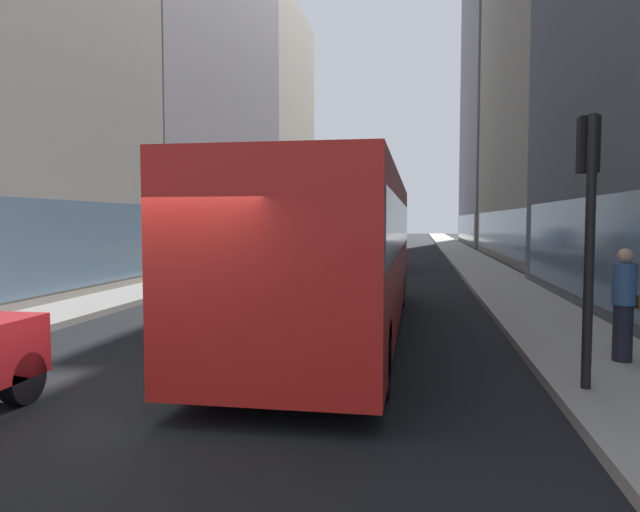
{
  "coord_description": "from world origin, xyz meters",
  "views": [
    {
      "loc": [
        2.81,
        -6.32,
        2.25
      ],
      "look_at": [
        0.48,
        7.31,
        1.4
      ],
      "focal_mm": 32.34,
      "sensor_mm": 36.0,
      "label": 1
    }
  ],
  "objects_px": {
    "dalmatian_dog": "(184,343)",
    "traffic_light_near": "(589,206)",
    "transit_bus": "(337,244)",
    "car_yellow_taxi": "(292,252)",
    "pedestrian_with_handbag": "(624,304)",
    "car_blue_hatchback": "(373,237)",
    "car_silver_sedan": "(351,244)",
    "car_white_van": "(382,252)"
  },
  "relations": [
    {
      "from": "dalmatian_dog",
      "to": "traffic_light_near",
      "type": "relative_size",
      "value": 0.28
    },
    {
      "from": "transit_bus",
      "to": "car_yellow_taxi",
      "type": "bearing_deg",
      "value": 106.05
    },
    {
      "from": "dalmatian_dog",
      "to": "pedestrian_with_handbag",
      "type": "bearing_deg",
      "value": 13.69
    },
    {
      "from": "car_blue_hatchback",
      "to": "car_silver_sedan",
      "type": "bearing_deg",
      "value": -90.0
    },
    {
      "from": "car_yellow_taxi",
      "to": "car_silver_sedan",
      "type": "relative_size",
      "value": 1.03
    },
    {
      "from": "car_yellow_taxi",
      "to": "pedestrian_with_handbag",
      "type": "xyz_separation_m",
      "value": [
        8.65,
        -16.18,
        0.19
      ]
    },
    {
      "from": "pedestrian_with_handbag",
      "to": "traffic_light_near",
      "type": "relative_size",
      "value": 0.5
    },
    {
      "from": "car_silver_sedan",
      "to": "pedestrian_with_handbag",
      "type": "relative_size",
      "value": 2.73
    },
    {
      "from": "pedestrian_with_handbag",
      "to": "traffic_light_near",
      "type": "xyz_separation_m",
      "value": [
        -0.95,
        -1.51,
        1.42
      ]
    },
    {
      "from": "dalmatian_dog",
      "to": "traffic_light_near",
      "type": "distance_m",
      "value": 5.69
    },
    {
      "from": "car_yellow_taxi",
      "to": "pedestrian_with_handbag",
      "type": "relative_size",
      "value": 2.83
    },
    {
      "from": "car_yellow_taxi",
      "to": "car_blue_hatchback",
      "type": "xyz_separation_m",
      "value": [
        1.6,
        26.07,
        -0.0
      ]
    },
    {
      "from": "transit_bus",
      "to": "pedestrian_with_handbag",
      "type": "xyz_separation_m",
      "value": [
        4.65,
        -2.28,
        -0.76
      ]
    },
    {
      "from": "car_silver_sedan",
      "to": "car_blue_hatchback",
      "type": "bearing_deg",
      "value": 90.0
    },
    {
      "from": "transit_bus",
      "to": "pedestrian_with_handbag",
      "type": "relative_size",
      "value": 6.82
    },
    {
      "from": "transit_bus",
      "to": "car_white_van",
      "type": "distance_m",
      "value": 14.65
    },
    {
      "from": "car_blue_hatchback",
      "to": "traffic_light_near",
      "type": "bearing_deg",
      "value": -82.06
    },
    {
      "from": "car_silver_sedan",
      "to": "traffic_light_near",
      "type": "bearing_deg",
      "value": -77.21
    },
    {
      "from": "car_yellow_taxi",
      "to": "car_blue_hatchback",
      "type": "relative_size",
      "value": 1.12
    },
    {
      "from": "transit_bus",
      "to": "car_blue_hatchback",
      "type": "relative_size",
      "value": 2.71
    },
    {
      "from": "car_yellow_taxi",
      "to": "car_white_van",
      "type": "height_order",
      "value": "same"
    },
    {
      "from": "car_yellow_taxi",
      "to": "car_white_van",
      "type": "xyz_separation_m",
      "value": [
        4.0,
        0.72,
        0.0
      ]
    },
    {
      "from": "car_silver_sedan",
      "to": "car_white_van",
      "type": "distance_m",
      "value": 8.79
    },
    {
      "from": "car_yellow_taxi",
      "to": "dalmatian_dog",
      "type": "distance_m",
      "value": 17.87
    },
    {
      "from": "car_silver_sedan",
      "to": "car_blue_hatchback",
      "type": "relative_size",
      "value": 1.08
    },
    {
      "from": "transit_bus",
      "to": "car_white_van",
      "type": "xyz_separation_m",
      "value": [
        0.0,
        14.62,
        -0.95
      ]
    },
    {
      "from": "transit_bus",
      "to": "pedestrian_with_handbag",
      "type": "bearing_deg",
      "value": -26.12
    },
    {
      "from": "transit_bus",
      "to": "dalmatian_dog",
      "type": "bearing_deg",
      "value": -113.48
    },
    {
      "from": "car_blue_hatchback",
      "to": "pedestrian_with_handbag",
      "type": "xyz_separation_m",
      "value": [
        7.05,
        -42.26,
        0.19
      ]
    },
    {
      "from": "car_white_van",
      "to": "car_blue_hatchback",
      "type": "bearing_deg",
      "value": 95.41
    },
    {
      "from": "transit_bus",
      "to": "car_yellow_taxi",
      "type": "distance_m",
      "value": 14.5
    },
    {
      "from": "car_blue_hatchback",
      "to": "car_white_van",
      "type": "distance_m",
      "value": 25.47
    },
    {
      "from": "traffic_light_near",
      "to": "pedestrian_with_handbag",
      "type": "bearing_deg",
      "value": 57.85
    },
    {
      "from": "dalmatian_dog",
      "to": "traffic_light_near",
      "type": "xyz_separation_m",
      "value": [
        5.36,
        0.03,
        1.92
      ]
    },
    {
      "from": "car_yellow_taxi",
      "to": "car_blue_hatchback",
      "type": "height_order",
      "value": "same"
    },
    {
      "from": "transit_bus",
      "to": "pedestrian_with_handbag",
      "type": "distance_m",
      "value": 5.23
    },
    {
      "from": "transit_bus",
      "to": "car_silver_sedan",
      "type": "height_order",
      "value": "transit_bus"
    },
    {
      "from": "car_yellow_taxi",
      "to": "traffic_light_near",
      "type": "height_order",
      "value": "traffic_light_near"
    },
    {
      "from": "transit_bus",
      "to": "traffic_light_near",
      "type": "xyz_separation_m",
      "value": [
        3.7,
        -3.78,
        0.66
      ]
    },
    {
      "from": "car_blue_hatchback",
      "to": "car_white_van",
      "type": "bearing_deg",
      "value": -84.59
    },
    {
      "from": "car_white_van",
      "to": "traffic_light_near",
      "type": "bearing_deg",
      "value": -78.63
    },
    {
      "from": "traffic_light_near",
      "to": "car_white_van",
      "type": "bearing_deg",
      "value": 101.37
    }
  ]
}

